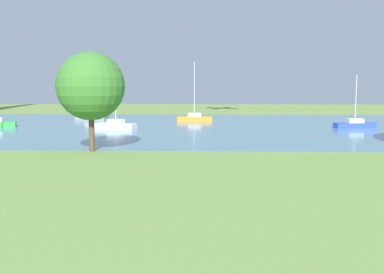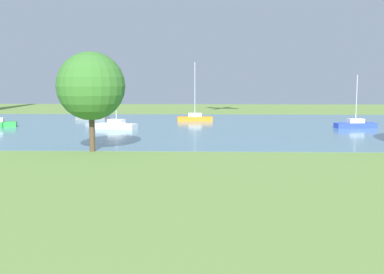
{
  "view_description": "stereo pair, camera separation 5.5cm",
  "coord_description": "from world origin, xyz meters",
  "px_view_note": "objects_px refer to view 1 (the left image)",
  "views": [
    {
      "loc": [
        2.66,
        -7.61,
        5.78
      ],
      "look_at": [
        1.82,
        19.66,
        2.45
      ],
      "focal_mm": 44.62,
      "sensor_mm": 36.0,
      "label": 1
    },
    {
      "loc": [
        2.72,
        -7.61,
        5.78
      ],
      "look_at": [
        1.82,
        19.66,
        2.45
      ],
      "focal_mm": 44.62,
      "sensor_mm": 36.0,
      "label": 2
    }
  ],
  "objects_px": {
    "tree_east_far": "(91,86)",
    "sailboat_gray": "(92,117)",
    "sailboat_orange": "(194,118)",
    "sailboat_white": "(116,125)",
    "sailboat_blue": "(355,124)"
  },
  "relations": [
    {
      "from": "tree_east_far",
      "to": "sailboat_gray",
      "type": "bearing_deg",
      "value": 103.58
    },
    {
      "from": "sailboat_gray",
      "to": "tree_east_far",
      "type": "relative_size",
      "value": 0.96
    },
    {
      "from": "sailboat_orange",
      "to": "sailboat_white",
      "type": "bearing_deg",
      "value": -130.17
    },
    {
      "from": "sailboat_blue",
      "to": "sailboat_gray",
      "type": "xyz_separation_m",
      "value": [
        -33.83,
        10.35,
        0.02
      ]
    },
    {
      "from": "sailboat_gray",
      "to": "tree_east_far",
      "type": "bearing_deg",
      "value": -76.42
    },
    {
      "from": "sailboat_gray",
      "to": "sailboat_orange",
      "type": "bearing_deg",
      "value": -6.23
    },
    {
      "from": "sailboat_white",
      "to": "sailboat_orange",
      "type": "height_order",
      "value": "sailboat_orange"
    },
    {
      "from": "sailboat_white",
      "to": "tree_east_far",
      "type": "xyz_separation_m",
      "value": [
        1.39,
        -17.39,
        4.75
      ]
    },
    {
      "from": "sailboat_gray",
      "to": "sailboat_white",
      "type": "distance_m",
      "value": 13.38
    },
    {
      "from": "sailboat_gray",
      "to": "tree_east_far",
      "type": "height_order",
      "value": "tree_east_far"
    },
    {
      "from": "sailboat_white",
      "to": "sailboat_orange",
      "type": "xyz_separation_m",
      "value": [
        8.86,
        10.49,
        0.02
      ]
    },
    {
      "from": "sailboat_blue",
      "to": "sailboat_orange",
      "type": "bearing_deg",
      "value": 155.52
    },
    {
      "from": "sailboat_white",
      "to": "tree_east_far",
      "type": "relative_size",
      "value": 0.79
    },
    {
      "from": "sailboat_blue",
      "to": "sailboat_gray",
      "type": "bearing_deg",
      "value": 162.98
    },
    {
      "from": "sailboat_blue",
      "to": "sailboat_white",
      "type": "distance_m",
      "value": 28.15
    }
  ]
}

